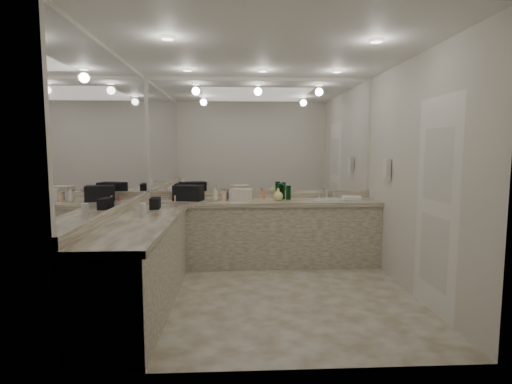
{
  "coord_description": "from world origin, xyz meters",
  "views": [
    {
      "loc": [
        -0.34,
        -4.23,
        1.6
      ],
      "look_at": [
        -0.11,
        0.4,
        1.1
      ],
      "focal_mm": 28.0,
      "sensor_mm": 36.0,
      "label": 1
    }
  ],
  "objects": [
    {
      "name": "ceiling",
      "position": [
        0.0,
        0.0,
        2.6
      ],
      "size": [
        3.2,
        3.2,
        0.0
      ],
      "primitive_type": "plane",
      "color": "white",
      "rests_on": "floor"
    },
    {
      "name": "wall_left",
      "position": [
        -1.6,
        0.0,
        1.3
      ],
      "size": [
        0.02,
        3.0,
        2.6
      ],
      "primitive_type": "cube",
      "color": "beige",
      "rests_on": "floor"
    },
    {
      "name": "hand_towel",
      "position": [
        1.26,
        1.21,
        0.92
      ],
      "size": [
        0.29,
        0.23,
        0.04
      ],
      "primitive_type": "cube",
      "rotation": [
        0.0,
        0.0,
        -0.22
      ],
      "color": "white",
      "rests_on": "vanity_back_top"
    },
    {
      "name": "mirror_back",
      "position": [
        0.0,
        1.49,
        1.77
      ],
      "size": [
        3.12,
        0.01,
        1.55
      ],
      "primitive_type": "cube",
      "color": "white",
      "rests_on": "wall_back"
    },
    {
      "name": "amenity_bottle_4",
      "position": [
        -0.32,
        1.23,
        0.96
      ],
      "size": [
        0.06,
        0.06,
        0.12
      ],
      "primitive_type": "cylinder",
      "color": "#E0B28C",
      "rests_on": "vanity_back_top"
    },
    {
      "name": "floor",
      "position": [
        0.0,
        0.0,
        0.0
      ],
      "size": [
        3.2,
        3.2,
        0.0
      ],
      "primitive_type": "plane",
      "color": "beige",
      "rests_on": "ground"
    },
    {
      "name": "amenity_bottle_6",
      "position": [
        -1.16,
        1.16,
        0.94
      ],
      "size": [
        0.05,
        0.05,
        0.08
      ],
      "primitive_type": "cylinder",
      "color": "#E0B28C",
      "rests_on": "vanity_back_top"
    },
    {
      "name": "backsplash_back",
      "position": [
        0.0,
        1.48,
        0.95
      ],
      "size": [
        3.2,
        0.04,
        0.1
      ],
      "primitive_type": "cube",
      "color": "beige",
      "rests_on": "vanity_back_top"
    },
    {
      "name": "black_toiletry_bag",
      "position": [
        -0.99,
        1.22,
        1.01
      ],
      "size": [
        0.42,
        0.32,
        0.21
      ],
      "primitive_type": "cube",
      "rotation": [
        0.0,
        0.0,
        -0.26
      ],
      "color": "black",
      "rests_on": "vanity_back_top"
    },
    {
      "name": "green_bottle_2",
      "position": [
        0.28,
        1.31,
        1.01
      ],
      "size": [
        0.07,
        0.07,
        0.22
      ],
      "primitive_type": "cylinder",
      "color": "#0D5023",
      "rests_on": "vanity_back_top"
    },
    {
      "name": "sink",
      "position": [
        0.95,
        1.2,
        0.9
      ],
      "size": [
        0.44,
        0.44,
        0.03
      ],
      "primitive_type": "cylinder",
      "color": "white",
      "rests_on": "vanity_back_top"
    },
    {
      "name": "backsplash_left",
      "position": [
        -1.58,
        0.0,
        0.95
      ],
      "size": [
        0.04,
        3.0,
        0.1
      ],
      "primitive_type": "cube",
      "color": "beige",
      "rests_on": "vanity_left_top"
    },
    {
      "name": "wall_phone",
      "position": [
        1.56,
        0.7,
        1.35
      ],
      "size": [
        0.06,
        0.1,
        0.24
      ],
      "primitive_type": "cube",
      "color": "white",
      "rests_on": "wall_right"
    },
    {
      "name": "amenity_bottle_8",
      "position": [
        -1.04,
        1.18,
        0.94
      ],
      "size": [
        0.04,
        0.04,
        0.07
      ],
      "primitive_type": "cylinder",
      "color": "white",
      "rests_on": "vanity_back_top"
    },
    {
      "name": "door",
      "position": [
        1.59,
        -0.5,
        1.05
      ],
      "size": [
        0.02,
        0.82,
        2.1
      ],
      "primitive_type": "cube",
      "color": "white",
      "rests_on": "wall_right"
    },
    {
      "name": "cream_cosmetic_case",
      "position": [
        -0.28,
        1.22,
        0.98
      ],
      "size": [
        0.32,
        0.25,
        0.16
      ],
      "primitive_type": "cube",
      "rotation": [
        0.0,
        0.0,
        -0.29
      ],
      "color": "silver",
      "rests_on": "vanity_back_top"
    },
    {
      "name": "soap_bottle_a",
      "position": [
        -0.63,
        1.17,
        1.0
      ],
      "size": [
        0.08,
        0.08,
        0.19
      ],
      "primitive_type": "imported",
      "rotation": [
        0.0,
        0.0,
        0.09
      ],
      "color": "white",
      "rests_on": "vanity_back_top"
    },
    {
      "name": "green_bottle_0",
      "position": [
        0.31,
        1.3,
        1.0
      ],
      "size": [
        0.07,
        0.07,
        0.2
      ],
      "primitive_type": "cylinder",
      "color": "#0D5023",
      "rests_on": "vanity_back_top"
    },
    {
      "name": "soap_bottle_c",
      "position": [
        0.23,
        1.16,
        0.99
      ],
      "size": [
        0.14,
        0.14,
        0.17
      ],
      "primitive_type": "imported",
      "rotation": [
        0.0,
        0.0,
        0.07
      ],
      "color": "#FFF591",
      "rests_on": "vanity_back_top"
    },
    {
      "name": "wall_back",
      "position": [
        0.0,
        1.5,
        1.3
      ],
      "size": [
        3.2,
        0.02,
        2.6
      ],
      "primitive_type": "cube",
      "color": "beige",
      "rests_on": "floor"
    },
    {
      "name": "black_bag_spill",
      "position": [
        -1.3,
        0.49,
        0.97
      ],
      "size": [
        0.13,
        0.25,
        0.13
      ],
      "primitive_type": "cube",
      "rotation": [
        0.0,
        0.0,
        0.08
      ],
      "color": "black",
      "rests_on": "vanity_left_top"
    },
    {
      "name": "green_bottle_1",
      "position": [
        0.38,
        1.21,
        1.0
      ],
      "size": [
        0.07,
        0.07,
        0.2
      ],
      "primitive_type": "cylinder",
      "color": "#0D5023",
      "rests_on": "vanity_back_top"
    },
    {
      "name": "amenity_bottle_0",
      "position": [
        0.04,
        1.28,
        0.96
      ],
      "size": [
        0.04,
        0.04,
        0.12
      ],
      "primitive_type": "cylinder",
      "color": "#E57F66",
      "rests_on": "vanity_back_top"
    },
    {
      "name": "amenity_bottle_3",
      "position": [
        -0.92,
        1.17,
        0.93
      ],
      "size": [
        0.05,
        0.05,
        0.07
      ],
      "primitive_type": "cylinder",
      "color": "#E57F66",
      "rests_on": "vanity_back_top"
    },
    {
      "name": "amenity_bottle_1",
      "position": [
        -1.23,
        1.27,
        0.93
      ],
      "size": [
        0.04,
        0.04,
        0.07
      ],
      "primitive_type": "cylinder",
      "color": "#E57F66",
      "rests_on": "vanity_back_top"
    },
    {
      "name": "faucet",
      "position": [
        0.95,
        1.41,
        0.97
      ],
      "size": [
        0.24,
        0.16,
        0.14
      ],
      "primitive_type": "cube",
      "color": "silver",
      "rests_on": "vanity_back_top"
    },
    {
      "name": "soap_bottle_b",
      "position": [
        -0.38,
        1.19,
        0.99
      ],
      "size": [
        0.08,
        0.08,
        0.18
      ],
      "primitive_type": "imported",
      "rotation": [
        0.0,
        0.0,
        -0.01
      ],
      "color": "white",
      "rests_on": "vanity_back_top"
    },
    {
      "name": "vanity_left_base",
      "position": [
        -1.3,
        -0.3,
        0.42
      ],
      "size": [
        0.6,
        2.4,
        0.84
      ],
      "primitive_type": "cube",
      "color": "beige",
      "rests_on": "floor"
    },
    {
      "name": "amenity_bottle_5",
      "position": [
        -0.46,
        1.34,
        0.95
      ],
      "size": [
        0.05,
        0.05,
        0.11
      ],
      "primitive_type": "cylinder",
      "color": "#3F3F4C",
      "rests_on": "vanity_back_top"
    },
    {
      "name": "wall_right",
      "position": [
        1.6,
        0.0,
        1.3
      ],
      "size": [
        0.02,
        3.0,
        2.6
      ],
      "primitive_type": "cube",
      "color": "beige",
      "rests_on": "floor"
    },
    {
      "name": "lotion_left",
      "position": [
        -1.3,
        -0.16,
        0.98
      ],
      "size": [
        0.07,
        0.07,
        0.16
      ],
      "primitive_type": "cylinder",
      "color": "white",
      "rests_on": "vanity_left_top"
    },
    {
      "name": "amenity_bottle_7",
      "position": [
        -0.51,
        1.13,
        0.95
      ],
      "size": [
        0.06,
        0.06,
        0.11
      ],
      "primitive_type": "cylinder",
      "color": "#E0B28C",
      "rests_on": "vanity_back_top"
    },
    {
      "name": "vanity_left_top",
      "position": [
        -1.29,
        -0.3,
        0.87
      ],
      "size": [
        0.64,
        2.42,
        0.06
      ],
      "primitive_type": "cube",
      "color": "beige",
      "rests_on": "vanity_left_base"
    },
    {
      "name": "mirror_left",
      "position": [
        -1.59,
        0.0,
        1.77
      ],
      "size": [
        0.01,
        2.92,
        1.55
      ],
      "primitive_type": "cube",
      "color": "white",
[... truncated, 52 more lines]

